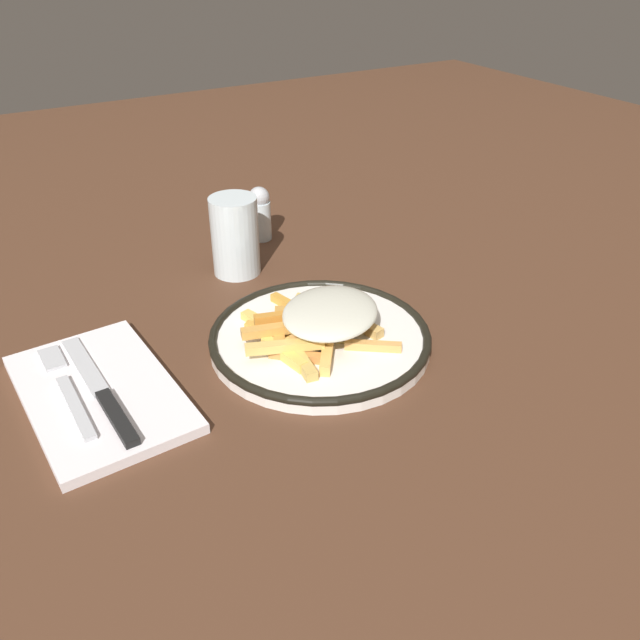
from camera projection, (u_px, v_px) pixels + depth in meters
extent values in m
plane|color=#4F301F|center=(320.00, 345.00, 0.76)|extent=(2.60, 2.60, 0.00)
cylinder|color=white|center=(320.00, 340.00, 0.76)|extent=(0.25, 0.25, 0.01)
torus|color=black|center=(320.00, 335.00, 0.76)|extent=(0.26, 0.26, 0.01)
cube|color=#CD8543|center=(298.00, 356.00, 0.71)|extent=(0.05, 0.05, 0.01)
cube|color=#EBA555|center=(342.00, 310.00, 0.77)|extent=(0.03, 0.09, 0.01)
cube|color=gold|center=(283.00, 333.00, 0.75)|extent=(0.07, 0.08, 0.01)
cube|color=#E8AD51|center=(326.00, 322.00, 0.74)|extent=(0.06, 0.06, 0.01)
cube|color=#E0B05D|center=(351.00, 319.00, 0.77)|extent=(0.03, 0.09, 0.01)
cube|color=gold|center=(281.00, 329.00, 0.74)|extent=(0.09, 0.04, 0.01)
cube|color=gold|center=(331.00, 327.00, 0.74)|extent=(0.09, 0.03, 0.01)
cube|color=#E3A354|center=(373.00, 346.00, 0.73)|extent=(0.06, 0.04, 0.01)
cube|color=#E1C764|center=(310.00, 331.00, 0.75)|extent=(0.07, 0.07, 0.01)
cube|color=#D5AF58|center=(300.00, 359.00, 0.71)|extent=(0.02, 0.08, 0.01)
cube|color=#D9B855|center=(329.00, 303.00, 0.81)|extent=(0.06, 0.07, 0.01)
cube|color=#E5B05F|center=(320.00, 329.00, 0.76)|extent=(0.08, 0.01, 0.01)
cube|color=#C88641|center=(324.00, 323.00, 0.74)|extent=(0.07, 0.01, 0.01)
cube|color=orange|center=(292.00, 316.00, 0.75)|extent=(0.09, 0.03, 0.01)
cube|color=gold|center=(324.00, 321.00, 0.75)|extent=(0.08, 0.05, 0.01)
cube|color=#F7B65A|center=(328.00, 348.00, 0.72)|extent=(0.06, 0.08, 0.01)
cube|color=gold|center=(280.00, 327.00, 0.76)|extent=(0.05, 0.07, 0.01)
cube|color=#F0C358|center=(264.00, 324.00, 0.77)|extent=(0.03, 0.07, 0.01)
cube|color=gold|center=(329.00, 334.00, 0.75)|extent=(0.08, 0.02, 0.01)
cube|color=#E4BD60|center=(285.00, 346.00, 0.71)|extent=(0.08, 0.04, 0.01)
cube|color=gold|center=(296.00, 308.00, 0.80)|extent=(0.03, 0.08, 0.01)
cube|color=#EEBC54|center=(284.00, 354.00, 0.71)|extent=(0.02, 0.07, 0.01)
cube|color=#E0B352|center=(305.00, 319.00, 0.78)|extent=(0.04, 0.08, 0.01)
cube|color=gold|center=(304.00, 329.00, 0.74)|extent=(0.04, 0.08, 0.01)
ellipsoid|color=beige|center=(330.00, 312.00, 0.74)|extent=(0.16, 0.16, 0.02)
cube|color=#29611E|center=(302.00, 301.00, 0.75)|extent=(0.00, 0.00, 0.00)
cube|color=#245D24|center=(313.00, 304.00, 0.75)|extent=(0.00, 0.00, 0.00)
cube|color=#2D682B|center=(324.00, 301.00, 0.75)|extent=(0.00, 0.00, 0.00)
cube|color=#335728|center=(319.00, 300.00, 0.75)|extent=(0.00, 0.00, 0.00)
cube|color=white|center=(99.00, 393.00, 0.68)|extent=(0.15, 0.24, 0.01)
cube|color=silver|center=(76.00, 407.00, 0.65)|extent=(0.02, 0.11, 0.01)
cube|color=silver|center=(52.00, 358.00, 0.72)|extent=(0.02, 0.04, 0.00)
cube|color=black|center=(117.00, 417.00, 0.63)|extent=(0.02, 0.09, 0.01)
cube|color=silver|center=(85.00, 366.00, 0.71)|extent=(0.02, 0.12, 0.00)
cylinder|color=silver|center=(235.00, 236.00, 0.89)|extent=(0.06, 0.06, 0.11)
cylinder|color=silver|center=(260.00, 221.00, 1.00)|extent=(0.03, 0.03, 0.06)
sphere|color=#B7BABF|center=(259.00, 197.00, 0.98)|extent=(0.03, 0.03, 0.03)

